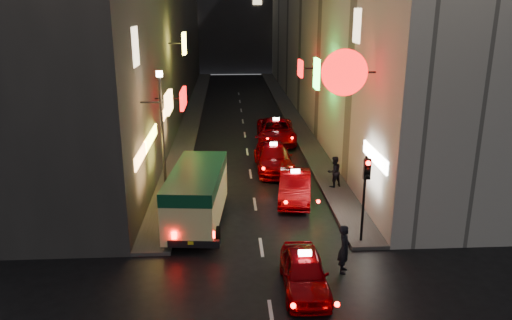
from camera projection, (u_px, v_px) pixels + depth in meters
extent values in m
cube|color=#393634|center=(143.00, 7.00, 40.87)|extent=(6.00, 52.00, 18.00)
cube|color=#EC9F52|center=(169.00, 102.00, 21.60)|extent=(0.18, 1.74, 0.87)
cube|color=#F20A0A|center=(183.00, 98.00, 25.95)|extent=(0.18, 2.23, 0.96)
cube|color=yellow|center=(184.00, 43.00, 32.15)|extent=(0.18, 1.37, 1.40)
cube|color=#EC9F52|center=(140.00, 156.00, 21.22)|extent=(0.10, 2.84, 0.55)
cube|color=yellow|center=(151.00, 138.00, 24.10)|extent=(0.10, 3.75, 0.55)
cube|color=#EC9F52|center=(164.00, 114.00, 29.40)|extent=(0.10, 2.96, 0.55)
cube|color=#FFE5B2|center=(135.00, 47.00, 20.49)|extent=(0.06, 1.30, 1.60)
cube|color=#B2AFA3|center=(336.00, 7.00, 41.75)|extent=(6.00, 52.00, 18.00)
cylinder|color=#F20A0A|center=(344.00, 72.00, 20.84)|extent=(1.95, 0.18, 1.95)
cube|color=#31F739|center=(317.00, 74.00, 29.19)|extent=(0.18, 1.27, 1.76)
cube|color=#F20A0A|center=(300.00, 68.00, 34.50)|extent=(0.18, 1.60, 1.15)
cube|color=white|center=(375.00, 157.00, 21.10)|extent=(0.10, 3.41, 0.55)
cube|color=#FFE5B2|center=(357.00, 26.00, 23.70)|extent=(0.06, 1.30, 1.60)
cube|color=#454340|center=(193.00, 114.00, 43.71)|extent=(1.50, 52.00, 0.15)
cube|color=#454340|center=(290.00, 112.00, 44.18)|extent=(1.50, 52.00, 0.15)
cube|color=#EBE793|center=(197.00, 194.00, 21.26)|extent=(2.55, 5.92, 2.11)
cube|color=#0D4126|center=(196.00, 176.00, 21.02)|extent=(2.57, 5.94, 0.53)
cube|color=black|center=(197.00, 187.00, 21.47)|extent=(2.36, 3.63, 0.48)
cube|color=black|center=(194.00, 244.00, 18.84)|extent=(1.98, 0.37, 0.29)
cube|color=#FF0A05|center=(174.00, 236.00, 18.62)|extent=(0.17, 0.06, 0.27)
cube|color=#FF0A05|center=(213.00, 235.00, 18.70)|extent=(0.17, 0.06, 0.27)
cylinder|color=black|center=(181.00, 201.00, 23.28)|extent=(0.21, 0.73, 0.73)
cylinder|color=black|center=(218.00, 235.00, 19.87)|extent=(0.21, 0.73, 0.73)
imported|color=#860005|center=(304.00, 270.00, 16.54)|extent=(1.95, 4.62, 1.46)
cube|color=white|center=(305.00, 247.00, 16.30)|extent=(0.42, 0.19, 0.16)
sphere|color=#FF0A05|center=(293.00, 306.00, 14.51)|extent=(0.16, 0.16, 0.16)
sphere|color=#FF0A05|center=(337.00, 304.00, 14.58)|extent=(0.16, 0.16, 0.16)
imported|color=#860005|center=(295.00, 184.00, 24.20)|extent=(2.85, 5.39, 1.63)
cube|color=white|center=(295.00, 167.00, 23.93)|extent=(0.44, 0.24, 0.16)
sphere|color=#FF0A05|center=(286.00, 202.00, 21.93)|extent=(0.16, 0.16, 0.16)
sphere|color=#FF0A05|center=(318.00, 202.00, 22.01)|extent=(0.16, 0.16, 0.16)
imported|color=#860005|center=(273.00, 156.00, 28.73)|extent=(2.30, 5.41, 1.71)
cube|color=white|center=(274.00, 140.00, 28.45)|extent=(0.42, 0.19, 0.16)
sphere|color=#FF0A05|center=(263.00, 168.00, 26.36)|extent=(0.16, 0.16, 0.16)
sphere|color=#FF0A05|center=(292.00, 168.00, 26.44)|extent=(0.16, 0.16, 0.16)
imported|color=#860005|center=(276.00, 129.00, 34.68)|extent=(2.51, 5.73, 1.80)
cube|color=white|center=(276.00, 115.00, 34.38)|extent=(0.43, 0.19, 0.16)
sphere|color=#FF0A05|center=(268.00, 138.00, 32.17)|extent=(0.16, 0.16, 0.16)
sphere|color=#FF0A05|center=(292.00, 138.00, 32.26)|extent=(0.16, 0.16, 0.16)
imported|color=black|center=(344.00, 246.00, 17.55)|extent=(0.63, 0.78, 2.03)
imported|color=black|center=(334.00, 170.00, 25.57)|extent=(0.81, 0.69, 1.83)
cylinder|color=black|center=(364.00, 199.00, 19.40)|extent=(0.10, 0.10, 3.50)
cube|color=black|center=(367.00, 169.00, 18.85)|extent=(0.26, 0.18, 0.80)
sphere|color=#FF0A05|center=(368.00, 163.00, 18.66)|extent=(0.18, 0.18, 0.18)
sphere|color=black|center=(368.00, 170.00, 18.74)|extent=(0.17, 0.17, 0.17)
sphere|color=black|center=(367.00, 177.00, 18.82)|extent=(0.17, 0.17, 0.17)
cylinder|color=black|center=(163.00, 142.00, 22.78)|extent=(0.12, 0.12, 6.00)
cylinder|color=#FFE5BF|center=(159.00, 74.00, 21.86)|extent=(0.28, 0.28, 0.25)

